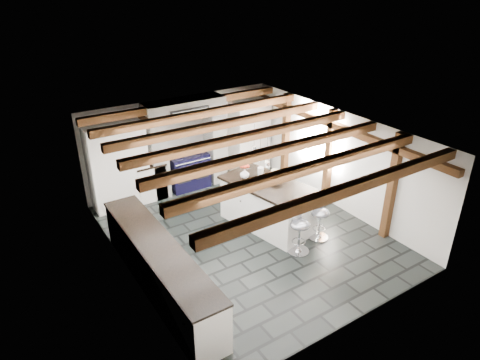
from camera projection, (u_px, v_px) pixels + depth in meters
ground at (246, 235)px, 9.06m from camera, size 6.00×6.00×0.00m
room_shell at (188, 172)px, 9.36m from camera, size 6.00×6.03×6.00m
range_cooker at (188, 170)px, 10.87m from camera, size 1.00×0.63×0.99m
kitchen_island at (267, 204)px, 9.19m from camera, size 1.45×2.22×1.35m
bar_stool_near at (320, 218)px, 8.75m from camera, size 0.49×0.49×0.77m
bar_stool_far at (299, 230)px, 8.30m from camera, size 0.44×0.44×0.81m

